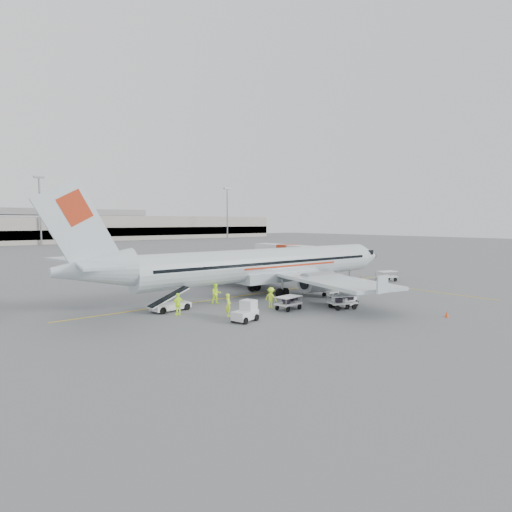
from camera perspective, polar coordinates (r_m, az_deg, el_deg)
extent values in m
plane|color=#56595B|center=(46.28, 1.59, -4.85)|extent=(360.00, 360.00, 0.00)
cube|color=yellow|center=(46.28, 1.59, -4.84)|extent=(44.00, 0.20, 0.01)
cube|color=yellow|center=(51.93, 19.35, -4.07)|extent=(0.20, 20.00, 0.01)
cone|color=#FF4612|center=(56.96, 13.72, -2.89)|extent=(0.37, 0.37, 0.61)
cone|color=#FF4612|center=(56.90, -8.46, -2.77)|extent=(0.42, 0.42, 0.69)
cone|color=#FF4612|center=(37.57, 24.10, -7.05)|extent=(0.33, 0.33, 0.53)
imported|color=#CCFC23|center=(34.54, -3.71, -6.54)|extent=(0.78, 0.80, 1.85)
imported|color=#CCFC23|center=(39.86, -5.34, -5.03)|extent=(1.10, 0.98, 1.89)
imported|color=#CCFC23|center=(37.95, 2.02, -5.55)|extent=(0.99, 1.32, 1.82)
imported|color=#CCFC23|center=(35.53, -10.34, -6.32)|extent=(1.07, 0.47, 1.81)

